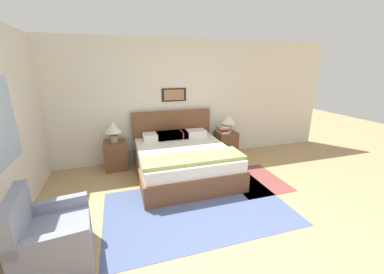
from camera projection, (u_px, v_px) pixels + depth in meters
name	position (u px, v px, depth m)	size (l,w,h in m)	color
ground_plane	(247.00, 258.00, 2.60)	(16.00, 16.00, 0.00)	tan
wall_back	(176.00, 101.00, 5.18)	(7.62, 0.09, 2.60)	silver
wall_left	(0.00, 128.00, 2.92)	(0.08, 5.61, 2.60)	silver
area_rug_main	(198.00, 208.00, 3.52)	(2.69, 1.69, 0.01)	#47567F
area_rug_bedside	(255.00, 180.00, 4.40)	(0.94, 1.17, 0.01)	brown
bed	(183.00, 160.00, 4.52)	(1.74, 1.90, 1.11)	brown
armchair	(52.00, 240.00, 2.45)	(0.77, 0.85, 0.87)	gray
nightstand_near_window	(116.00, 155.00, 4.82)	(0.44, 0.46, 0.58)	brown
nightstand_by_door	(226.00, 144.00, 5.53)	(0.44, 0.46, 0.58)	brown
table_lamp_near_window	(113.00, 129.00, 4.62)	(0.34, 0.34, 0.41)	gray
table_lamp_by_door	(228.00, 120.00, 5.34)	(0.34, 0.34, 0.41)	gray
book_thick_bottom	(223.00, 132.00, 5.37)	(0.21, 0.29, 0.04)	silver
book_hardcover_middle	(223.00, 130.00, 5.36)	(0.16, 0.22, 0.04)	#232328
book_novel_upper	(223.00, 129.00, 5.35)	(0.25, 0.28, 0.03)	#B7332D
book_slim_near_top	(224.00, 127.00, 5.34)	(0.24, 0.24, 0.04)	silver
book_paperback_top	(224.00, 126.00, 5.33)	(0.20, 0.26, 0.03)	beige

